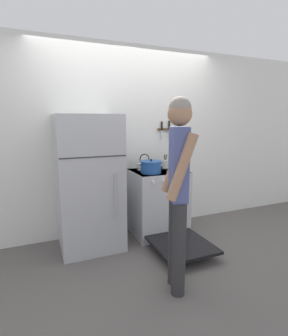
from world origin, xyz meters
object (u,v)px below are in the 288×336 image
at_px(person, 178,185).
at_px(stove_range, 159,203).
at_px(dutch_oven_pot, 151,167).
at_px(utensil_jar, 166,164).
at_px(tea_kettle, 145,165).
at_px(refrigerator, 89,183).

bearing_deg(person, stove_range, -0.55).
distance_m(dutch_oven_pot, utensil_jar, 0.42).
relative_size(dutch_oven_pot, tea_kettle, 1.34).
distance_m(tea_kettle, utensil_jar, 0.32).
bearing_deg(utensil_jar, tea_kettle, -179.04).
xyz_separation_m(tea_kettle, person, (-0.23, -1.31, 0.05)).
height_order(refrigerator, tea_kettle, refrigerator).
height_order(stove_range, person, person).
bearing_deg(stove_range, tea_kettle, 132.71).
xyz_separation_m(dutch_oven_pot, utensil_jar, (0.34, 0.25, -0.02)).
relative_size(refrigerator, utensil_jar, 8.16).
height_order(refrigerator, utensil_jar, refrigerator).
xyz_separation_m(refrigerator, utensil_jar, (1.12, 0.16, 0.14)).
height_order(dutch_oven_pot, tea_kettle, tea_kettle).
xyz_separation_m(stove_range, dutch_oven_pot, (-0.16, -0.08, 0.53)).
xyz_separation_m(stove_range, utensil_jar, (0.18, 0.16, 0.51)).
height_order(refrigerator, person, person).
bearing_deg(refrigerator, tea_kettle, 10.83).
distance_m(stove_range, person, 1.33).
relative_size(refrigerator, stove_range, 1.24).
xyz_separation_m(stove_range, person, (-0.38, -1.15, 0.56)).
bearing_deg(refrigerator, dutch_oven_pot, -6.61).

